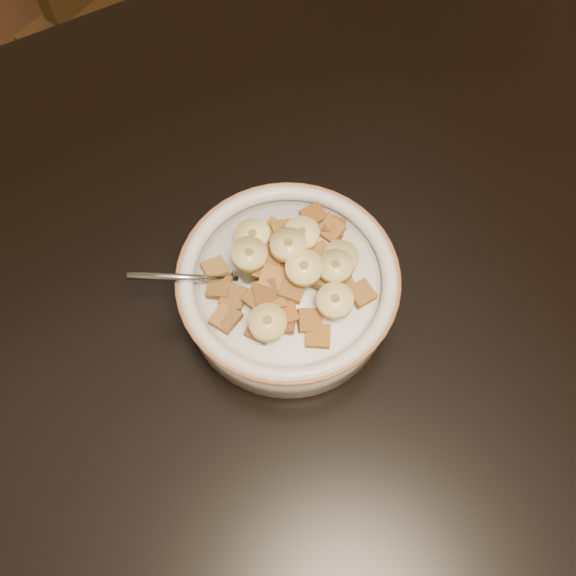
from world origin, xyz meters
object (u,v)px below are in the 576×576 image
cereal_bowl (288,292)px  spoon (254,280)px  chair (150,14)px  table (277,317)px

cereal_bowl → spoon: spoon is taller
chair → cereal_bowl: (-0.12, -0.79, 0.35)m
table → spoon: size_ratio=31.26×
cereal_bowl → spoon: bearing=154.7°
table → chair: chair is taller
spoon → cereal_bowl: bearing=90.0°
table → cereal_bowl: (0.01, 0.00, 0.04)m
table → chair: (0.14, 0.79, -0.30)m
chair → cereal_bowl: chair is taller
table → chair: size_ratio=1.65×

